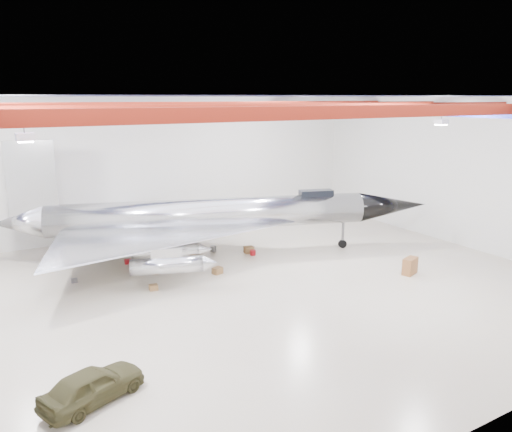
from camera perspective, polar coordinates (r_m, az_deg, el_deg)
floor at (r=28.87m, az=-3.94°, el=-8.90°), size 40.00×40.00×0.00m
wall_back at (r=41.08m, az=-13.51°, el=5.43°), size 40.00×0.00×40.00m
wall_right at (r=40.19m, az=22.44°, el=4.62°), size 0.00×30.00×30.00m
ceiling at (r=26.71m, az=-4.32°, el=13.49°), size 40.00×40.00×0.00m
ceiling_structure at (r=26.72m, az=-4.30°, el=12.04°), size 39.50×29.50×1.08m
jet_aircraft at (r=34.82m, az=-5.26°, el=-0.29°), size 29.51×22.09×8.32m
jeep at (r=20.23m, az=-18.18°, el=-17.89°), size 4.23×2.90×1.34m
desk at (r=33.22m, az=17.19°, el=-5.48°), size 1.29×0.93×1.07m
crate_ply at (r=29.92m, az=-11.64°, el=-8.00°), size 0.51×0.43×0.34m
toolbox_red at (r=34.89m, az=-14.44°, el=-5.05°), size 0.45×0.37×0.30m
engine_drum at (r=33.22m, az=-6.89°, el=-5.52°), size 0.55×0.55×0.45m
parts_bin at (r=36.08m, az=-0.82°, el=-3.86°), size 0.73×0.63×0.46m
crate_small at (r=32.41m, az=-20.04°, el=-6.95°), size 0.36×0.30×0.24m
tool_chest at (r=35.57m, az=-0.36°, el=-4.20°), size 0.47×0.47×0.37m
oil_barrel at (r=32.00m, az=-4.43°, el=-6.23°), size 0.72×0.64×0.42m
spares_box at (r=36.55m, az=-4.91°, el=-3.73°), size 0.46×0.46×0.41m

